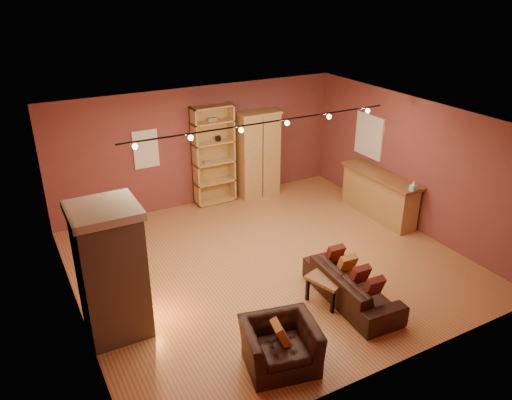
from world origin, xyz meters
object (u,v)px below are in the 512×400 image
fireplace (112,271)px  armchair (280,339)px  bookcase (212,154)px  bar_counter (379,195)px  coffee_table (330,279)px  loveseat (352,280)px  armoire (258,154)px

fireplace → armchair: size_ratio=1.85×
bookcase → bar_counter: bookcase is taller
coffee_table → loveseat: bearing=-32.5°
armoire → bar_counter: armoire is taller
bookcase → loveseat: bearing=-85.7°
bar_counter → armoire: bearing=127.3°
loveseat → coffee_table: (-0.31, 0.20, 0.00)m
armchair → bar_counter: bearing=47.1°
coffee_table → fireplace: bearing=164.5°
bookcase → armoire: bearing=-7.3°
loveseat → armchair: 1.98m
loveseat → bar_counter: bearing=-44.6°
coffee_table → bookcase: bearing=90.6°
bookcase → loveseat: bookcase is taller
armoire → bookcase: bearing=172.7°
bar_counter → armchair: bearing=-145.5°
armoire → coffee_table: (-1.08, -4.51, -0.67)m
bookcase → armoire: 1.15m
bar_counter → loveseat: 3.48m
bookcase → loveseat: (0.37, -4.85, -0.81)m
armchair → coffee_table: bearing=43.9°
armchair → armoire: bearing=76.9°
fireplace → bookcase: (3.29, 3.72, 0.15)m
bookcase → coffee_table: (0.05, -4.65, -0.81)m
armoire → armchair: size_ratio=1.86×
loveseat → armchair: armchair is taller
armchair → coffee_table: 1.79m
armchair → bookcase: bearing=87.7°
armoire → loveseat: size_ratio=1.06×
bookcase → loveseat: size_ratio=1.19×
armoire → loveseat: (-0.77, -4.71, -0.67)m
fireplace → loveseat: bearing=-17.2°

